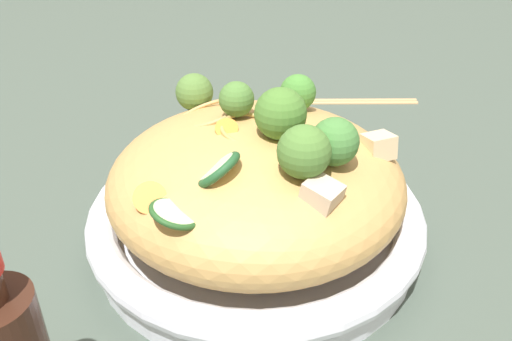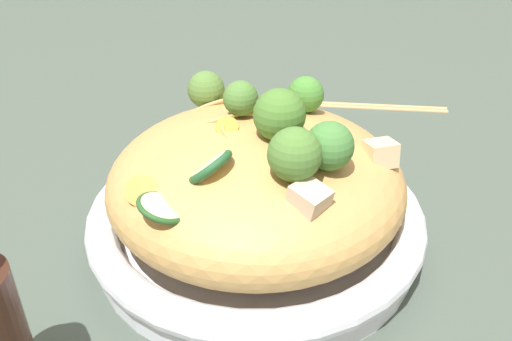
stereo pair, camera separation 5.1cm
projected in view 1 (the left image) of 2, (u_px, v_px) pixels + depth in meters
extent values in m
plane|color=#414D43|center=(256.00, 240.00, 0.56)|extent=(3.00, 3.00, 0.00)
cylinder|color=white|center=(256.00, 232.00, 0.55)|extent=(0.32, 0.32, 0.02)
torus|color=white|center=(256.00, 212.00, 0.54)|extent=(0.33, 0.33, 0.03)
ellipsoid|color=tan|center=(256.00, 180.00, 0.52)|extent=(0.29, 0.29, 0.11)
torus|color=tan|center=(304.00, 147.00, 0.52)|extent=(0.06, 0.06, 0.02)
torus|color=tan|center=(209.00, 113.00, 0.54)|extent=(0.08, 0.08, 0.02)
torus|color=tan|center=(245.00, 131.00, 0.49)|extent=(0.07, 0.07, 0.01)
torus|color=tan|center=(264.00, 163.00, 0.50)|extent=(0.06, 0.07, 0.03)
cone|color=#97B879|center=(196.00, 109.00, 0.59)|extent=(0.03, 0.03, 0.02)
sphere|color=#517836|center=(194.00, 92.00, 0.58)|extent=(0.06, 0.06, 0.04)
cone|color=#9EB972|center=(303.00, 178.00, 0.44)|extent=(0.02, 0.02, 0.02)
sphere|color=#4C7933|center=(304.00, 152.00, 0.43)|extent=(0.05, 0.05, 0.04)
cone|color=#9FB670|center=(332.00, 165.00, 0.46)|extent=(0.02, 0.02, 0.01)
sphere|color=#437B39|center=(334.00, 142.00, 0.45)|extent=(0.05, 0.05, 0.04)
cone|color=#99BB6E|center=(293.00, 109.00, 0.55)|extent=(0.02, 0.01, 0.01)
sphere|color=#458233|center=(294.00, 92.00, 0.54)|extent=(0.04, 0.04, 0.04)
cone|color=#9CC078|center=(280.00, 136.00, 0.49)|extent=(0.03, 0.03, 0.02)
sphere|color=#48772F|center=(280.00, 114.00, 0.47)|extent=(0.06, 0.06, 0.05)
cone|color=#A2B770|center=(237.00, 119.00, 0.52)|extent=(0.02, 0.02, 0.02)
sphere|color=#4B7835|center=(236.00, 99.00, 0.51)|extent=(0.05, 0.05, 0.03)
cylinder|color=orange|center=(227.00, 129.00, 0.49)|extent=(0.03, 0.03, 0.02)
cylinder|color=orange|center=(299.00, 138.00, 0.48)|extent=(0.03, 0.03, 0.02)
cylinder|color=orange|center=(284.00, 114.00, 0.52)|extent=(0.03, 0.03, 0.02)
cylinder|color=orange|center=(150.00, 198.00, 0.44)|extent=(0.04, 0.04, 0.02)
cylinder|color=orange|center=(274.00, 108.00, 0.54)|extent=(0.03, 0.03, 0.01)
cylinder|color=beige|center=(177.00, 215.00, 0.42)|extent=(0.05, 0.05, 0.02)
torus|color=#245022|center=(177.00, 215.00, 0.42)|extent=(0.06, 0.06, 0.02)
cylinder|color=beige|center=(219.00, 170.00, 0.44)|extent=(0.04, 0.04, 0.03)
torus|color=#21512A|center=(219.00, 170.00, 0.44)|extent=(0.04, 0.05, 0.03)
cube|color=beige|center=(322.00, 194.00, 0.42)|extent=(0.03, 0.03, 0.02)
cube|color=beige|center=(378.00, 146.00, 0.50)|extent=(0.04, 0.04, 0.03)
cylinder|color=tan|center=(341.00, 99.00, 0.85)|extent=(0.20, 0.13, 0.01)
cylinder|color=tan|center=(342.00, 101.00, 0.84)|extent=(0.20, 0.13, 0.01)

